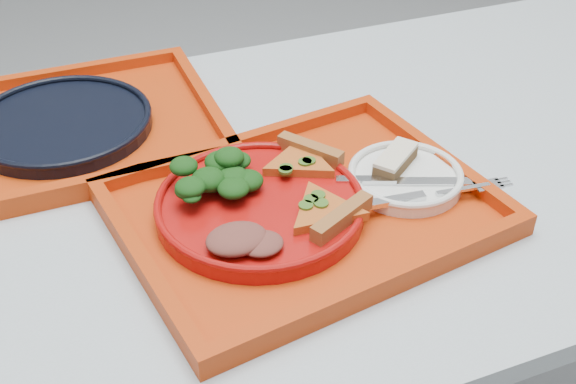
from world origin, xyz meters
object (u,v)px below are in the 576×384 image
object	(u,v)px
tray_main	(304,212)
dessert_bar	(396,160)
dinner_plate	(260,208)
navy_plate	(63,125)
tray_far	(65,133)

from	to	relation	value
tray_main	dessert_bar	xyz separation A→B (m)	(0.14, 0.02, 0.03)
dinner_plate	navy_plate	world-z (taller)	dinner_plate
dinner_plate	dessert_bar	size ratio (longest dim) A/B	3.21
tray_main	dessert_bar	bearing A→B (deg)	0.51
navy_plate	dessert_bar	world-z (taller)	dessert_bar
tray_main	navy_plate	size ratio (longest dim) A/B	1.73
tray_far	dessert_bar	world-z (taller)	dessert_bar
tray_main	navy_plate	bearing A→B (deg)	121.29
tray_main	dinner_plate	world-z (taller)	dinner_plate
dinner_plate	dessert_bar	world-z (taller)	dessert_bar
tray_far	dessert_bar	distance (m)	0.49
navy_plate	dessert_bar	size ratio (longest dim) A/B	3.21
navy_plate	tray_far	bearing A→B (deg)	0.00
dinner_plate	dessert_bar	bearing A→B (deg)	3.70
tray_main	tray_far	bearing A→B (deg)	121.29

